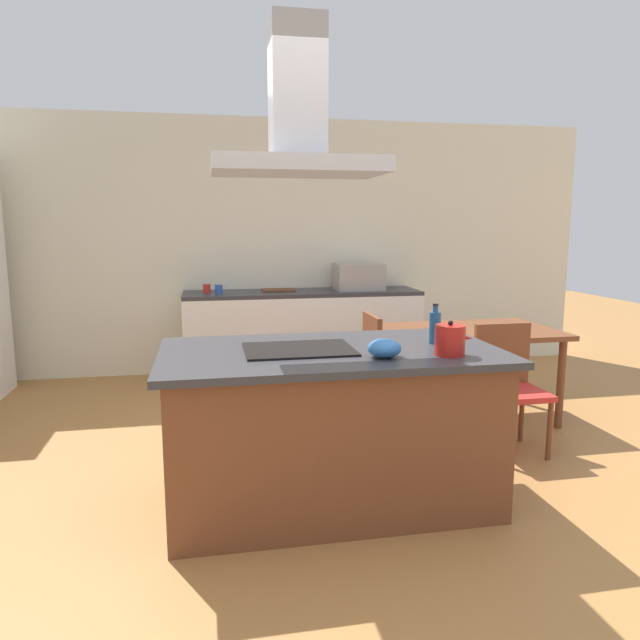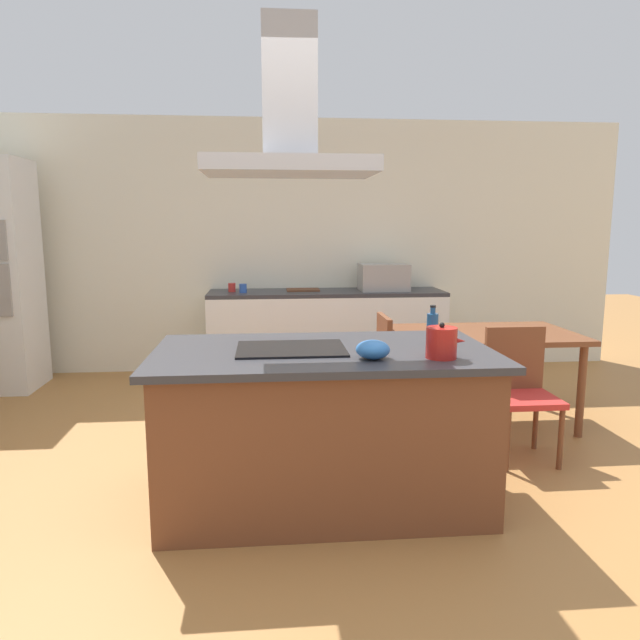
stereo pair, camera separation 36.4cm
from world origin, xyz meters
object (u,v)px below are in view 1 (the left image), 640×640
at_px(dining_table, 468,339).
at_px(cutting_board, 279,290).
at_px(olive_oil_bottle, 435,327).
at_px(coffee_mug_red, 207,289).
at_px(range_hood, 297,125).
at_px(mixing_bowl, 384,348).
at_px(coffee_mug_blue, 219,289).
at_px(chair_facing_island, 508,379).
at_px(cooktop, 299,349).
at_px(countertop_microwave, 358,277).
at_px(tea_kettle, 450,340).
at_px(chair_at_left_end, 359,363).

bearing_deg(dining_table, cutting_board, 127.98).
distance_m(olive_oil_bottle, coffee_mug_red, 3.14).
distance_m(dining_table, range_hood, 2.46).
xyz_separation_m(mixing_bowl, coffee_mug_blue, (-0.78, 3.06, -0.00)).
bearing_deg(chair_facing_island, dining_table, 90.00).
height_order(cooktop, chair_facing_island, cooktop).
bearing_deg(cutting_board, dining_table, -52.02).
bearing_deg(chair_facing_island, coffee_mug_red, 131.59).
relative_size(olive_oil_bottle, range_hood, 0.26).
relative_size(cooktop, olive_oil_bottle, 2.55).
bearing_deg(countertop_microwave, cooktop, -110.92).
bearing_deg(olive_oil_bottle, tea_kettle, -97.16).
distance_m(cooktop, countertop_microwave, 3.09).
height_order(chair_facing_island, range_hood, range_hood).
relative_size(countertop_microwave, chair_at_left_end, 0.56).
xyz_separation_m(cooktop, coffee_mug_red, (-0.49, 2.89, 0.04)).
distance_m(coffee_mug_red, dining_table, 2.68).
distance_m(cooktop, tea_kettle, 0.82).
bearing_deg(chair_at_left_end, mixing_bowl, -99.90).
relative_size(coffee_mug_red, cutting_board, 0.26).
relative_size(dining_table, range_hood, 1.56).
bearing_deg(chair_at_left_end, chair_facing_island, -36.01).
relative_size(olive_oil_bottle, cutting_board, 0.69).
xyz_separation_m(coffee_mug_blue, range_hood, (0.37, -2.80, 1.16)).
xyz_separation_m(coffee_mug_red, range_hood, (0.49, -2.89, 1.16)).
xyz_separation_m(olive_oil_bottle, chair_facing_island, (0.77, 0.52, -0.49)).
height_order(chair_at_left_end, chair_facing_island, same).
relative_size(cutting_board, dining_table, 0.24).
distance_m(dining_table, chair_facing_island, 0.68).
distance_m(countertop_microwave, range_hood, 3.26).
bearing_deg(cooktop, countertop_microwave, 69.08).
bearing_deg(dining_table, coffee_mug_blue, 140.99).
bearing_deg(dining_table, tea_kettle, -118.58).
relative_size(olive_oil_bottle, mixing_bowl, 1.32).
bearing_deg(coffee_mug_red, tea_kettle, -68.30).
bearing_deg(olive_oil_bottle, mixing_bowl, -143.59).
xyz_separation_m(dining_table, range_hood, (-1.59, -1.22, 1.43)).
bearing_deg(range_hood, coffee_mug_red, 99.57).
height_order(countertop_microwave, range_hood, range_hood).
bearing_deg(tea_kettle, chair_at_left_end, 93.89).
relative_size(mixing_bowl, coffee_mug_red, 1.98).
bearing_deg(coffee_mug_red, dining_table, -38.87).
height_order(dining_table, range_hood, range_hood).
relative_size(dining_table, chair_at_left_end, 1.57).
height_order(mixing_bowl, chair_at_left_end, mixing_bowl).
height_order(tea_kettle, olive_oil_bottle, olive_oil_bottle).
relative_size(cooktop, chair_at_left_end, 0.67).
distance_m(mixing_bowl, countertop_microwave, 3.21).
bearing_deg(range_hood, dining_table, 37.58).
bearing_deg(coffee_mug_red, chair_at_left_end, -55.28).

